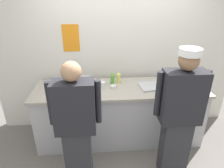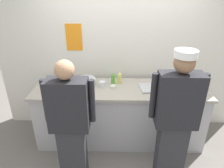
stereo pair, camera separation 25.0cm
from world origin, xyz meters
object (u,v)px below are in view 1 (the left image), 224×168
Objects in this scene: mixing_bowl_steel at (85,83)px; squeeze_bottle_secondary at (188,75)px; chef_near_left at (76,125)px; chef_center at (180,114)px; squeeze_bottle_primary at (119,78)px; chefs_knife at (53,85)px; ramekin_red_sauce at (113,87)px; ramekin_green_sauce at (49,91)px; squeeze_bottle_spare at (112,79)px; ramekin_orange_sauce at (70,82)px; deli_cup at (102,85)px; sheet_tray at (155,86)px; plate_stack_front at (184,86)px.

squeeze_bottle_secondary is at bearing 2.30° from mixing_bowl_steel.
chef_near_left is 1.95m from squeeze_bottle_secondary.
chef_near_left is at bearing -178.30° from chef_center.
chefs_knife is at bearing -177.55° from squeeze_bottle_primary.
ramekin_red_sauce is 0.93m from ramekin_green_sauce.
ramekin_red_sauce is at bearing 135.65° from chef_center.
ramekin_orange_sauce is at bearing 172.60° from squeeze_bottle_spare.
ramekin_green_sauce reaches higher than chefs_knife.
squeeze_bottle_spare is (-0.10, -0.06, 0.01)m from squeeze_bottle_primary.
ramekin_green_sauce is 0.31× the size of chefs_knife.
mixing_bowl_steel reaches higher than chefs_knife.
chef_near_left reaches higher than squeeze_bottle_primary.
ramekin_green_sauce is 0.77m from deli_cup.
mixing_bowl_steel is 1.15× the size of chefs_knife.
chef_center is 3.53× the size of sheet_tray.
ramekin_orange_sauce is (-0.76, 0.03, -0.06)m from squeeze_bottle_primary.
chef_center is 1.03m from ramekin_red_sauce.
squeeze_bottle_secondary is at bearing 5.88° from ramekin_green_sauce.
squeeze_bottle_primary is 2.00× the size of ramekin_red_sauce.
ramekin_red_sauce is at bearing -89.09° from squeeze_bottle_spare.
ramekin_orange_sauce is at bearing 145.90° from chef_center.
deli_cup is 0.77m from chefs_knife.
squeeze_bottle_primary is at bearing -1.89° from ramekin_orange_sauce.
squeeze_bottle_primary is (-0.54, 0.19, 0.07)m from sheet_tray.
ramekin_red_sauce is at bearing -12.62° from deli_cup.
plate_stack_front is 1.21× the size of squeeze_bottle_spare.
mixing_bowl_steel is 0.54m from squeeze_bottle_primary.
squeeze_bottle_spare is (-1.05, 0.21, 0.06)m from plate_stack_front.
chef_near_left reaches higher than mixing_bowl_steel.
chefs_knife is at bearing 174.66° from sheet_tray.
chef_center reaches higher than ramekin_red_sauce.
squeeze_bottle_secondary is 2.27× the size of deli_cup.
squeeze_bottle_primary is at bearing 178.22° from squeeze_bottle_secondary.
mixing_bowl_steel is 1.07m from sheet_tray.
ramekin_green_sauce is at bearing 179.48° from plate_stack_front.
sheet_tray is 5.79× the size of ramekin_green_sauce.
squeeze_bottle_secondary is at bearing 55.15° from plate_stack_front.
ramekin_red_sauce is (-0.74, 0.72, 0.04)m from chef_center.
ramekin_orange_sauce reaches higher than chefs_knife.
chef_center is at bearing -55.34° from squeeze_bottle_primary.
ramekin_green_sauce is (-0.92, -0.19, -0.07)m from squeeze_bottle_spare.
squeeze_bottle_secondary reaches higher than squeeze_bottle_primary.
chefs_knife is (-1.96, 0.23, -0.03)m from plate_stack_front.
squeeze_bottle_secondary reaches higher than deli_cup.
squeeze_bottle_spare is 0.92m from chefs_knife.
plate_stack_front is 0.85× the size of chefs_knife.
mixing_bowl_steel is at bearing 85.71° from chef_near_left.
sheet_tray is 5.25× the size of deli_cup.
chef_center is 8.98× the size of squeeze_bottle_spare.
deli_cup reaches higher than ramekin_orange_sauce.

